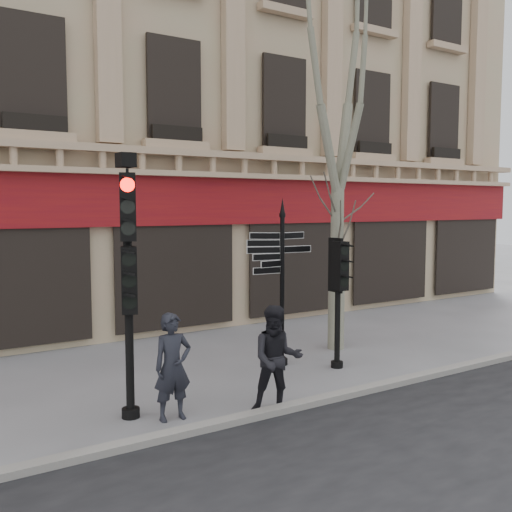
# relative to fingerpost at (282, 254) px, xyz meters

# --- Properties ---
(ground) EXTENTS (80.00, 80.00, 0.00)m
(ground) POSITION_rel_fingerpost_xyz_m (-0.71, -0.98, -2.44)
(ground) COLOR slate
(ground) RESTS_ON ground
(kerb) EXTENTS (80.00, 0.25, 0.12)m
(kerb) POSITION_rel_fingerpost_xyz_m (-0.71, -2.38, -2.38)
(kerb) COLOR gray
(kerb) RESTS_ON ground
(building) EXTENTS (28.00, 15.52, 18.00)m
(building) POSITION_rel_fingerpost_xyz_m (-0.71, 11.50, 6.55)
(building) COLOR tan
(building) RESTS_ON ground
(fingerpost) EXTENTS (1.86, 1.86, 3.63)m
(fingerpost) POSITION_rel_fingerpost_xyz_m (0.00, 0.00, 0.00)
(fingerpost) COLOR black
(fingerpost) RESTS_ON ground
(traffic_signal_main) EXTENTS (0.56, 0.48, 4.30)m
(traffic_signal_main) POSITION_rel_fingerpost_xyz_m (-3.89, -1.22, 0.27)
(traffic_signal_main) COLOR black
(traffic_signal_main) RESTS_ON ground
(traffic_signal_secondary) EXTENTS (0.47, 0.35, 2.72)m
(traffic_signal_secondary) POSITION_rel_fingerpost_xyz_m (0.88, -0.81, -0.54)
(traffic_signal_secondary) COLOR black
(traffic_signal_secondary) RESTS_ON ground
(plane_tree) EXTENTS (3.54, 3.54, 9.41)m
(plane_tree) POSITION_rel_fingerpost_xyz_m (1.93, 0.46, 4.17)
(plane_tree) COLOR gray
(plane_tree) RESTS_ON ground
(pedestrian_a) EXTENTS (0.65, 0.44, 1.75)m
(pedestrian_a) POSITION_rel_fingerpost_xyz_m (-3.33, -1.67, -1.57)
(pedestrian_a) COLOR black
(pedestrian_a) RESTS_ON ground
(pedestrian_b) EXTENTS (1.09, 1.01, 1.81)m
(pedestrian_b) POSITION_rel_fingerpost_xyz_m (-1.71, -2.28, -1.54)
(pedestrian_b) COLOR black
(pedestrian_b) RESTS_ON ground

